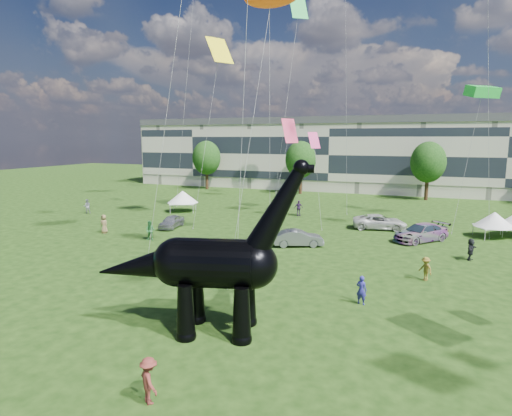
% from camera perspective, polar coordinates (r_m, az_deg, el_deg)
% --- Properties ---
extents(ground, '(220.00, 220.00, 0.00)m').
position_cam_1_polar(ground, '(21.07, -3.48, -17.26)').
color(ground, '#16330C').
rests_on(ground, ground).
extents(terrace_row, '(78.00, 11.00, 12.00)m').
position_cam_1_polar(terrace_row, '(80.69, 10.53, 6.74)').
color(terrace_row, beige).
rests_on(terrace_row, ground).
extents(tree_far_left, '(5.20, 5.20, 9.44)m').
position_cam_1_polar(tree_far_left, '(79.78, -6.62, 7.02)').
color(tree_far_left, '#382314').
rests_on(tree_far_left, ground).
extents(tree_mid_left, '(5.20, 5.20, 9.44)m').
position_cam_1_polar(tree_mid_left, '(72.89, 5.99, 6.82)').
color(tree_mid_left, '#382314').
rests_on(tree_mid_left, ground).
extents(tree_mid_right, '(5.20, 5.20, 9.44)m').
position_cam_1_polar(tree_mid_right, '(70.04, 22.00, 6.09)').
color(tree_mid_right, '#382314').
rests_on(tree_mid_right, ground).
extents(dinosaur_sculpture, '(10.74, 4.38, 8.80)m').
position_cam_1_polar(dinosaur_sculpture, '(20.94, -6.49, -7.68)').
color(dinosaur_sculpture, black).
rests_on(dinosaur_sculpture, ground).
extents(car_silver, '(2.09, 4.12, 1.34)m').
position_cam_1_polar(car_silver, '(46.11, -11.21, -1.79)').
color(car_silver, '#B8B9BD').
rests_on(car_silver, ground).
extents(car_grey, '(4.67, 3.21, 1.46)m').
position_cam_1_polar(car_grey, '(37.82, 5.61, -4.01)').
color(car_grey, slate).
rests_on(car_grey, ground).
extents(car_white, '(5.87, 3.54, 1.52)m').
position_cam_1_polar(car_white, '(46.42, 16.16, -1.80)').
color(car_white, silver).
rests_on(car_white, ground).
extents(car_dark, '(5.42, 5.75, 1.63)m').
position_cam_1_polar(car_dark, '(42.19, 21.14, -3.08)').
color(car_dark, '#595960').
rests_on(car_dark, ground).
extents(gazebo_near, '(4.48, 4.48, 2.49)m').
position_cam_1_polar(gazebo_near, '(46.54, 29.18, -1.36)').
color(gazebo_near, white).
rests_on(gazebo_near, ground).
extents(gazebo_left, '(5.17, 5.17, 2.72)m').
position_cam_1_polar(gazebo_left, '(55.82, -9.74, 1.46)').
color(gazebo_left, white).
rests_on(gazebo_left, ground).
extents(visitors, '(51.47, 39.32, 1.89)m').
position_cam_1_polar(visitors, '(36.78, -0.71, -4.10)').
color(visitors, maroon).
rests_on(visitors, ground).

